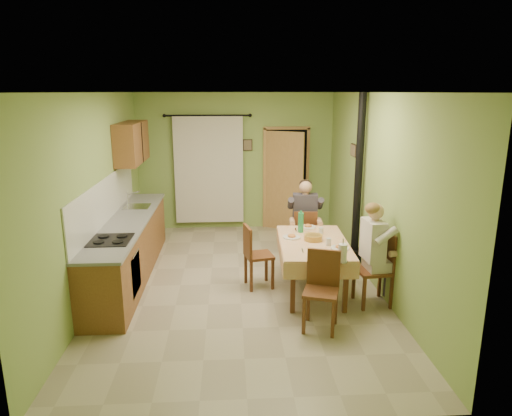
{
  "coord_description": "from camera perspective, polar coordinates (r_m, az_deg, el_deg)",
  "views": [
    {
      "loc": [
        -0.14,
        -6.38,
        2.81
      ],
      "look_at": [
        0.25,
        0.1,
        1.15
      ],
      "focal_mm": 32.0,
      "sensor_mm": 36.0,
      "label": 1
    }
  ],
  "objects": [
    {
      "name": "floor",
      "position": [
        6.97,
        -2.03,
        -9.44
      ],
      "size": [
        4.0,
        6.0,
        0.01
      ],
      "primitive_type": "cube",
      "color": "tan",
      "rests_on": "ground"
    },
    {
      "name": "room_shell",
      "position": [
        6.45,
        -2.17,
        5.52
      ],
      "size": [
        4.04,
        6.04,
        2.82
      ],
      "color": "#8DAC58",
      "rests_on": "ground"
    },
    {
      "name": "kitchen_run",
      "position": [
        7.33,
        -15.64,
        -4.71
      ],
      "size": [
        0.64,
        3.64,
        1.56
      ],
      "color": "brown",
      "rests_on": "ground"
    },
    {
      "name": "upper_cabinets",
      "position": [
        8.29,
        -15.26,
        7.9
      ],
      "size": [
        0.35,
        1.4,
        0.7
      ],
      "primitive_type": "cube",
      "color": "brown",
      "rests_on": "room_shell"
    },
    {
      "name": "curtain",
      "position": [
        9.41,
        -5.91,
        4.81
      ],
      "size": [
        1.7,
        0.07,
        2.22
      ],
      "color": "black",
      "rests_on": "ground"
    },
    {
      "name": "doorway",
      "position": [
        9.49,
        3.66,
        3.64
      ],
      "size": [
        0.96,
        0.46,
        2.15
      ],
      "color": "black",
      "rests_on": "ground"
    },
    {
      "name": "dining_table",
      "position": [
        6.63,
        7.11,
        -7.26
      ],
      "size": [
        1.04,
        1.63,
        0.76
      ],
      "rotation": [
        0.0,
        0.0,
        -0.05
      ],
      "color": "tan",
      "rests_on": "ground"
    },
    {
      "name": "tableware",
      "position": [
        6.4,
        7.56,
        -3.94
      ],
      "size": [
        0.83,
        1.67,
        0.33
      ],
      "color": "white",
      "rests_on": "dining_table"
    },
    {
      "name": "chair_far",
      "position": [
        7.72,
        6.04,
        -4.8
      ],
      "size": [
        0.41,
        0.41,
        0.93
      ],
      "rotation": [
        0.0,
        0.0,
        -0.09
      ],
      "color": "#5D3219",
      "rests_on": "ground"
    },
    {
      "name": "chair_near",
      "position": [
        5.69,
        8.07,
        -12.06
      ],
      "size": [
        0.51,
        0.51,
        0.96
      ],
      "rotation": [
        0.0,
        0.0,
        2.82
      ],
      "color": "#5D3219",
      "rests_on": "ground"
    },
    {
      "name": "chair_right",
      "position": [
        6.45,
        14.48,
        -9.09
      ],
      "size": [
        0.48,
        0.48,
        1.0
      ],
      "rotation": [
        0.0,
        0.0,
        1.66
      ],
      "color": "#5D3219",
      "rests_on": "ground"
    },
    {
      "name": "chair_left",
      "position": [
        6.78,
        0.25,
        -7.48
      ],
      "size": [
        0.46,
        0.46,
        0.94
      ],
      "rotation": [
        0.0,
        0.0,
        -1.36
      ],
      "color": "#5D3219",
      "rests_on": "ground"
    },
    {
      "name": "man_far",
      "position": [
        7.56,
        6.15,
        -0.53
      ],
      "size": [
        0.61,
        0.49,
        1.39
      ],
      "rotation": [
        0.0,
        0.0,
        -0.09
      ],
      "color": "#38333D",
      "rests_on": "chair_far"
    },
    {
      "name": "man_right",
      "position": [
        6.24,
        14.69,
        -4.15
      ],
      "size": [
        0.49,
        0.61,
        1.39
      ],
      "rotation": [
        0.0,
        0.0,
        1.66
      ],
      "color": "beige",
      "rests_on": "chair_right"
    },
    {
      "name": "stove_flue",
      "position": [
        7.48,
        12.48,
        0.21
      ],
      "size": [
        0.24,
        0.24,
        2.8
      ],
      "color": "black",
      "rests_on": "ground"
    },
    {
      "name": "picture_back",
      "position": [
        9.41,
        -1.05,
        7.88
      ],
      "size": [
        0.19,
        0.03,
        0.23
      ],
      "primitive_type": "cube",
      "color": "black",
      "rests_on": "room_shell"
    },
    {
      "name": "picture_right",
      "position": [
        7.92,
        12.12,
        7.07
      ],
      "size": [
        0.03,
        0.31,
        0.21
      ],
      "primitive_type": "cube",
      "color": "brown",
      "rests_on": "room_shell"
    }
  ]
}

